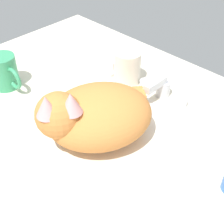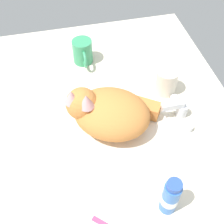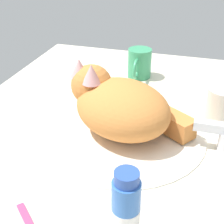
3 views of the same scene
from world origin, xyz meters
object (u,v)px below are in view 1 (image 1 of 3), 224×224
coffee_mug (4,72)px  rinse_cup (127,67)px  faucet (161,88)px  cat (93,115)px  soap_bar (107,61)px

coffee_mug → rinse_cup: same height
faucet → cat: cat is taller
coffee_mug → soap_bar: bearing=63.0°
faucet → coffee_mug: size_ratio=1.30×
cat → rinse_cup: 24.35cm
faucet → cat: 23.01cm
cat → coffee_mug: bearing=-175.9°
coffee_mug → rinse_cup: bearing=48.6°
faucet → coffee_mug: bearing=-142.5°
faucet → rinse_cup: (-11.00, -0.63, 1.84)cm
faucet → soap_bar: 19.53cm
cat → rinse_cup: size_ratio=3.44×
cat → coffee_mug: (-31.56, -2.26, -2.56)cm
cat → faucet: bearing=88.0°
cat → soap_bar: (-18.76, 22.93, -4.60)cm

